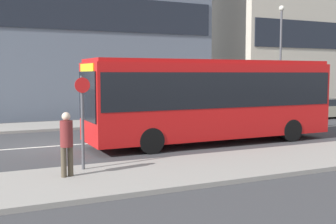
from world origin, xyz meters
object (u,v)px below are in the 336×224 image
Objects in this scene: pedestrian_near_stop at (67,140)px; street_lamp at (281,49)px; bus_stop_sign at (83,115)px; city_bus at (212,96)px; parked_car_1 at (325,109)px; parked_car_0 at (263,111)px.

street_lamp is at bearing -163.18° from pedestrian_near_stop.
bus_stop_sign is (0.61, 0.67, 0.59)m from pedestrian_near_stop.
city_bus is 1.47× the size of street_lamp.
pedestrian_near_stop is 19.77m from street_lamp.
parked_car_1 is (11.98, 5.43, -1.38)m from city_bus.
parked_car_0 is 1.50× the size of bus_stop_sign.
street_lamp is at bearing 149.91° from parked_car_1.
parked_car_1 is 0.58× the size of street_lamp.
parked_car_0 is (6.78, 5.28, -1.35)m from city_bus.
street_lamp reaches higher than parked_car_1.
parked_car_0 is at bearing -162.89° from pedestrian_near_stop.
pedestrian_near_stop is 0.24× the size of street_lamp.
bus_stop_sign reaches higher than parked_car_1.
city_bus reaches higher than parked_car_0.
city_bus is at bearing -142.12° from parked_car_0.
street_lamp is (15.66, 10.05, 2.78)m from bus_stop_sign.
parked_car_1 is at bearing 27.95° from city_bus.
parked_car_0 is at bearing -148.14° from street_lamp.
bus_stop_sign is (-6.24, -3.14, -0.27)m from city_bus.
parked_car_0 is at bearing 32.86° from bus_stop_sign.
bus_stop_sign is at bearing -147.31° from street_lamp.
pedestrian_near_stop is (-6.85, -3.81, -0.86)m from city_bus.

